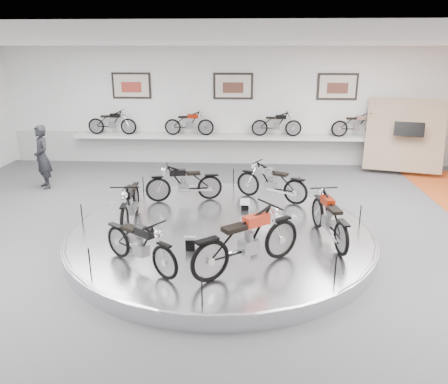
# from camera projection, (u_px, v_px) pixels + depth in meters

# --- Properties ---
(floor) EXTENTS (16.00, 16.00, 0.00)m
(floor) POSITION_uv_depth(u_px,v_px,m) (220.00, 247.00, 9.04)
(floor) COLOR #515153
(floor) RESTS_ON ground
(ceiling) EXTENTS (16.00, 16.00, 0.00)m
(ceiling) POSITION_uv_depth(u_px,v_px,m) (219.00, 44.00, 7.79)
(ceiling) COLOR white
(ceiling) RESTS_ON wall_back
(wall_back) EXTENTS (16.00, 0.00, 16.00)m
(wall_back) POSITION_uv_depth(u_px,v_px,m) (233.00, 107.00, 15.05)
(wall_back) COLOR white
(wall_back) RESTS_ON floor
(dado_band) EXTENTS (15.68, 0.04, 1.10)m
(dado_band) POSITION_uv_depth(u_px,v_px,m) (233.00, 148.00, 15.49)
(dado_band) COLOR #BCBCBA
(dado_band) RESTS_ON floor
(display_platform) EXTENTS (6.40, 6.40, 0.30)m
(display_platform) POSITION_uv_depth(u_px,v_px,m) (221.00, 235.00, 9.28)
(display_platform) COLOR silver
(display_platform) RESTS_ON floor
(platform_rim) EXTENTS (6.40, 6.40, 0.10)m
(platform_rim) POSITION_uv_depth(u_px,v_px,m) (221.00, 230.00, 9.24)
(platform_rim) COLOR #B2B2BA
(platform_rim) RESTS_ON display_platform
(shelf) EXTENTS (11.00, 0.55, 0.10)m
(shelf) POSITION_uv_depth(u_px,v_px,m) (233.00, 137.00, 15.08)
(shelf) COLOR silver
(shelf) RESTS_ON wall_back
(poster_left) EXTENTS (1.35, 0.06, 0.88)m
(poster_left) POSITION_uv_depth(u_px,v_px,m) (131.00, 86.00, 14.98)
(poster_left) COLOR beige
(poster_left) RESTS_ON wall_back
(poster_center) EXTENTS (1.35, 0.06, 0.88)m
(poster_center) POSITION_uv_depth(u_px,v_px,m) (233.00, 86.00, 14.79)
(poster_center) COLOR beige
(poster_center) RESTS_ON wall_back
(poster_right) EXTENTS (1.35, 0.06, 0.88)m
(poster_right) POSITION_uv_depth(u_px,v_px,m) (337.00, 87.00, 14.60)
(poster_right) COLOR beige
(poster_right) RESTS_ON wall_back
(display_panel) EXTENTS (2.56, 1.52, 2.30)m
(display_panel) POSITION_uv_depth(u_px,v_px,m) (404.00, 135.00, 14.13)
(display_panel) COLOR #9B7B63
(display_panel) RESTS_ON floor
(shelf_bike_a) EXTENTS (1.22, 0.43, 0.73)m
(shelf_bike_a) POSITION_uv_depth(u_px,v_px,m) (112.00, 124.00, 15.18)
(shelf_bike_a) COLOR black
(shelf_bike_a) RESTS_ON shelf
(shelf_bike_b) EXTENTS (1.22, 0.43, 0.73)m
(shelf_bike_b) POSITION_uv_depth(u_px,v_px,m) (189.00, 125.00, 15.03)
(shelf_bike_b) COLOR maroon
(shelf_bike_b) RESTS_ON shelf
(shelf_bike_c) EXTENTS (1.22, 0.43, 0.73)m
(shelf_bike_c) POSITION_uv_depth(u_px,v_px,m) (277.00, 126.00, 14.87)
(shelf_bike_c) COLOR black
(shelf_bike_c) RESTS_ON shelf
(shelf_bike_d) EXTENTS (1.22, 0.43, 0.73)m
(shelf_bike_d) POSITION_uv_depth(u_px,v_px,m) (357.00, 126.00, 14.72)
(shelf_bike_d) COLOR #A7A6AB
(shelf_bike_d) RESTS_ON shelf
(bike_a) EXTENTS (1.71, 1.26, 0.96)m
(bike_a) POSITION_uv_depth(u_px,v_px,m) (271.00, 182.00, 10.81)
(bike_a) COLOR #A7A6AB
(bike_a) RESTS_ON display_platform
(bike_b) EXTENTS (1.69, 0.89, 0.95)m
(bike_b) POSITION_uv_depth(u_px,v_px,m) (184.00, 183.00, 10.77)
(bike_b) COLOR black
(bike_b) RESTS_ON display_platform
(bike_c) EXTENTS (0.75, 1.75, 1.00)m
(bike_c) POSITION_uv_depth(u_px,v_px,m) (130.00, 203.00, 9.26)
(bike_c) COLOR black
(bike_c) RESTS_ON display_platform
(bike_d) EXTENTS (1.57, 1.36, 0.91)m
(bike_d) POSITION_uv_depth(u_px,v_px,m) (140.00, 243.00, 7.45)
(bike_d) COLOR black
(bike_d) RESTS_ON display_platform
(bike_e) EXTENTS (1.91, 1.68, 1.12)m
(bike_e) POSITION_uv_depth(u_px,v_px,m) (248.00, 239.00, 7.36)
(bike_e) COLOR red
(bike_e) RESTS_ON display_platform
(bike_f) EXTENTS (0.88, 1.74, 0.98)m
(bike_f) POSITION_uv_depth(u_px,v_px,m) (329.00, 217.00, 8.52)
(bike_f) COLOR maroon
(bike_f) RESTS_ON display_platform
(visitor) EXTENTS (0.78, 0.80, 1.85)m
(visitor) POSITION_uv_depth(u_px,v_px,m) (42.00, 157.00, 12.63)
(visitor) COLOR black
(visitor) RESTS_ON floor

